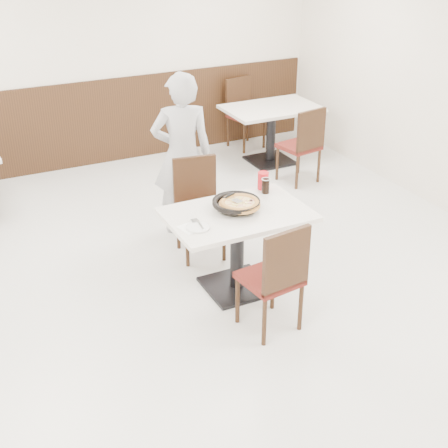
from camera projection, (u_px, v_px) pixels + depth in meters
name	position (u px, v px, depth m)	size (l,w,h in m)	color
floor	(218.00, 290.00, 5.55)	(7.00, 7.00, 0.00)	#B5B5B0
wall_back	(95.00, 56.00, 7.71)	(6.00, 0.04, 2.80)	beige
wainscot_back	(102.00, 122.00, 8.08)	(5.90, 0.03, 1.10)	black
main_table	(237.00, 251.00, 5.42)	(1.20, 0.80, 0.75)	silver
chair_near	(270.00, 276.00, 4.87)	(0.42, 0.42, 0.95)	black
chair_far	(200.00, 210.00, 5.91)	(0.42, 0.42, 0.95)	black
trivet	(235.00, 207.00, 5.30)	(0.11, 0.11, 0.04)	black
pizza_pan	(236.00, 205.00, 5.28)	(0.36, 0.36, 0.01)	black
pizza	(240.00, 204.00, 5.25)	(0.35, 0.35, 0.02)	#B67C35
pizza_server	(237.00, 201.00, 5.24)	(0.07, 0.08, 0.00)	silver
napkin	(192.00, 228.00, 5.00)	(0.18, 0.18, 0.00)	white
side_plate	(198.00, 227.00, 4.99)	(0.19, 0.19, 0.01)	white
fork	(200.00, 224.00, 5.02)	(0.02, 0.18, 0.00)	silver
cola_glass	(266.00, 186.00, 5.58)	(0.07, 0.07, 0.13)	black
red_cup	(263.00, 181.00, 5.65)	(0.10, 0.10, 0.16)	red
diner_person	(182.00, 155.00, 6.22)	(0.61, 0.40, 1.67)	silver
bg_table_right	(271.00, 135.00, 8.17)	(1.20, 0.80, 0.75)	silver
bg_chair_right_near	(299.00, 144.00, 7.55)	(0.42, 0.42, 0.95)	black
bg_chair_right_far	(246.00, 114.00, 8.64)	(0.42, 0.42, 0.95)	black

